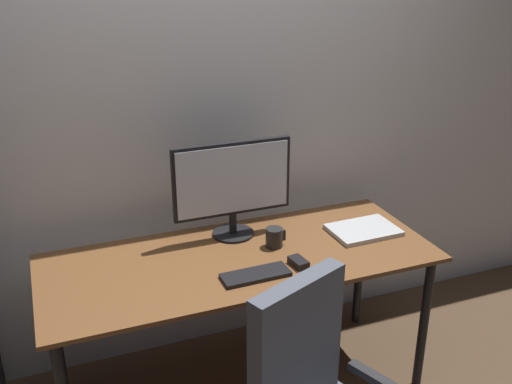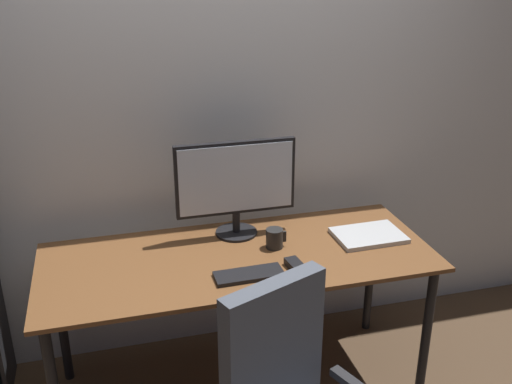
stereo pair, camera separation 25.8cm
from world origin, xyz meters
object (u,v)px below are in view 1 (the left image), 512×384
Objects in this scene: monitor at (232,183)px; keyboard at (254,275)px; coffee_mug at (274,237)px; laptop at (363,230)px; desk at (240,271)px; mouse at (298,262)px.

monitor is 0.48m from keyboard.
monitor is 1.96× the size of keyboard.
laptop is (0.46, -0.02, -0.03)m from coffee_mug.
desk is 18.56× the size of coffee_mug.
laptop is at bearing -2.69° from coffee_mug.
desk is 0.21m from keyboard.
keyboard is at bearing -163.92° from laptop.
coffee_mug is (0.18, 0.22, 0.04)m from keyboard.
monitor reaches higher than keyboard.
monitor is at bearing 105.24° from mouse.
keyboard reaches higher than desk.
keyboard is at bearing 177.53° from mouse.
mouse reaches higher than keyboard.
desk is at bearing -170.04° from coffee_mug.
mouse is (0.21, -0.17, 0.09)m from desk.
laptop is at bearing -18.87° from monitor.
keyboard is 0.21m from mouse.
desk is at bearing 179.67° from laptop.
laptop is (0.43, 0.18, -0.01)m from mouse.
monitor is at bearing 82.18° from keyboard.
monitor is at bearing 126.76° from coffee_mug.
coffee_mug reaches higher than mouse.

